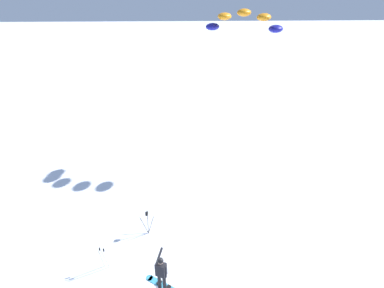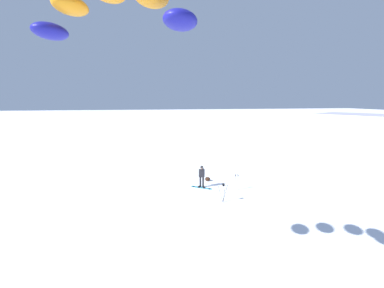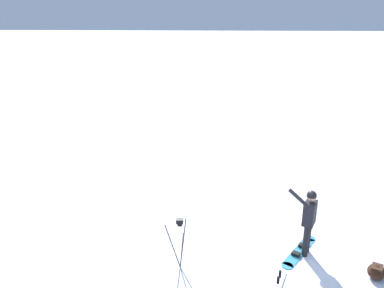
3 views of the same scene
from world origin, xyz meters
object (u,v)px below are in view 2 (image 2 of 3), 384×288
at_px(gear_bag_large, 208,179).
at_px(ski_poles, 237,180).
at_px(traction_kite, 110,10).
at_px(snowboarder, 202,174).
at_px(camera_tripod, 223,189).
at_px(snowboard, 201,188).

relative_size(gear_bag_large, ski_poles, 0.48).
relative_size(traction_kite, ski_poles, 3.87).
relative_size(snowboarder, camera_tripod, 1.36).
bearing_deg(snowboard, camera_tripod, 105.59).
relative_size(snowboarder, gear_bag_large, 3.03).
bearing_deg(snowboard, traction_kite, 65.27).
relative_size(snowboard, ski_poles, 1.22).
distance_m(snowboarder, gear_bag_large, 1.88).
xyz_separation_m(traction_kite, ski_poles, (-7.46, -9.78, -8.35)).
bearing_deg(traction_kite, snowboarder, -114.67).
bearing_deg(gear_bag_large, traction_kite, 64.64).
bearing_deg(snowboard, ski_poles, 159.10).
height_order(snowboard, ski_poles, ski_poles).
height_order(gear_bag_large, camera_tripod, camera_tripod).
distance_m(gear_bag_large, ski_poles, 3.07).
bearing_deg(ski_poles, gear_bag_large, -56.86).
xyz_separation_m(camera_tripod, ski_poles, (-1.69, -2.00, -0.12)).
xyz_separation_m(snowboarder, traction_kite, (5.00, 10.87, 8.09)).
bearing_deg(snowboarder, traction_kite, 65.33).
bearing_deg(ski_poles, snowboard, -20.90).
distance_m(snowboarder, camera_tripod, 3.19).
bearing_deg(gear_bag_large, snowboard, 60.46).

